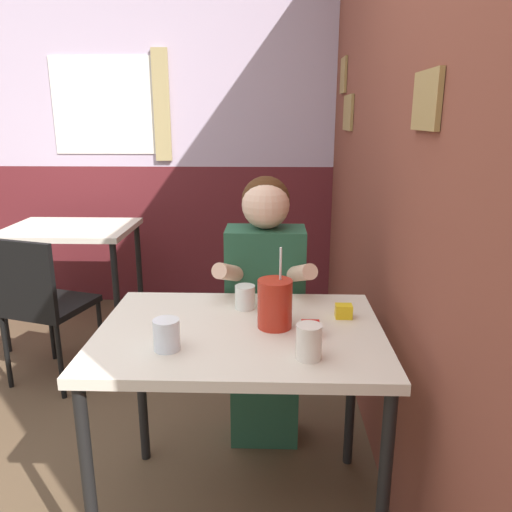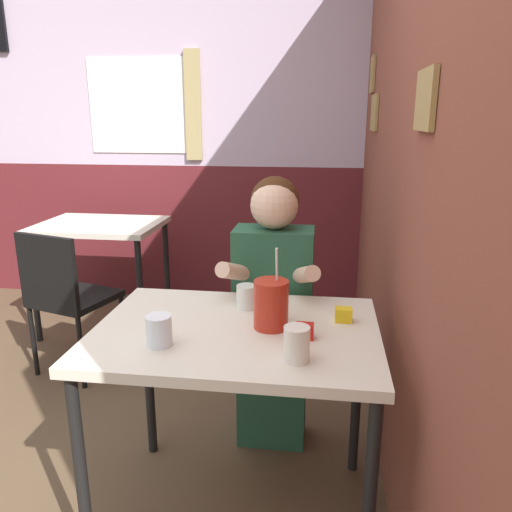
{
  "view_description": "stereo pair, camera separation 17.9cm",
  "coord_description": "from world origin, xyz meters",
  "px_view_note": "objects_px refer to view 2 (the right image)",
  "views": [
    {
      "loc": [
        0.87,
        -1.23,
        1.48
      ],
      "look_at": [
        0.82,
        0.49,
        0.99
      ],
      "focal_mm": 35.0,
      "sensor_mm": 36.0,
      "label": 1
    },
    {
      "loc": [
        1.05,
        -1.22,
        1.48
      ],
      "look_at": [
        0.82,
        0.49,
        0.99
      ],
      "focal_mm": 35.0,
      "sensor_mm": 36.0,
      "label": 2
    }
  ],
  "objects_px": {
    "chair_near_window": "(65,292)",
    "background_table": "(101,237)",
    "person_seated": "(273,310)",
    "cocktail_pitcher": "(271,304)",
    "main_table": "(236,349)"
  },
  "relations": [
    {
      "from": "background_table",
      "to": "cocktail_pitcher",
      "type": "distance_m",
      "value": 2.08
    },
    {
      "from": "chair_near_window",
      "to": "background_table",
      "type": "bearing_deg",
      "value": 112.92
    },
    {
      "from": "person_seated",
      "to": "cocktail_pitcher",
      "type": "relative_size",
      "value": 4.28
    },
    {
      "from": "background_table",
      "to": "cocktail_pitcher",
      "type": "height_order",
      "value": "cocktail_pitcher"
    },
    {
      "from": "background_table",
      "to": "person_seated",
      "type": "distance_m",
      "value": 1.72
    },
    {
      "from": "person_seated",
      "to": "cocktail_pitcher",
      "type": "bearing_deg",
      "value": -85.22
    },
    {
      "from": "main_table",
      "to": "person_seated",
      "type": "xyz_separation_m",
      "value": [
        0.08,
        0.49,
        -0.04
      ]
    },
    {
      "from": "background_table",
      "to": "person_seated",
      "type": "height_order",
      "value": "person_seated"
    },
    {
      "from": "background_table",
      "to": "cocktail_pitcher",
      "type": "relative_size",
      "value": 2.83
    },
    {
      "from": "chair_near_window",
      "to": "person_seated",
      "type": "relative_size",
      "value": 0.7
    },
    {
      "from": "main_table",
      "to": "chair_near_window",
      "type": "height_order",
      "value": "chair_near_window"
    },
    {
      "from": "background_table",
      "to": "chair_near_window",
      "type": "distance_m",
      "value": 0.68
    },
    {
      "from": "chair_near_window",
      "to": "cocktail_pitcher",
      "type": "relative_size",
      "value": 3.0
    },
    {
      "from": "main_table",
      "to": "cocktail_pitcher",
      "type": "relative_size",
      "value": 3.39
    },
    {
      "from": "background_table",
      "to": "person_seated",
      "type": "xyz_separation_m",
      "value": [
        1.31,
        -1.11,
        -0.03
      ]
    }
  ]
}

